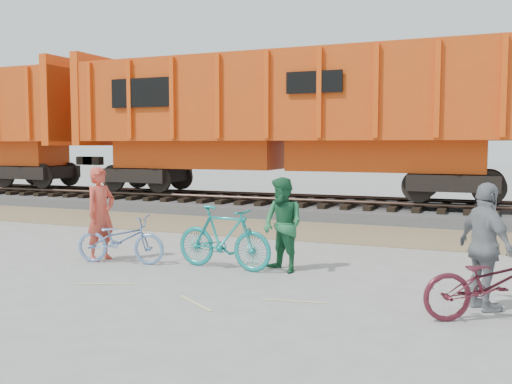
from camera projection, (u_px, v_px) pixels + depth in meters
ground at (187, 279)px, 9.06m from camera, size 120.00×120.00×0.00m
gravel_strip at (296, 230)px, 14.13m from camera, size 120.00×3.00×0.02m
ballast_bed at (332, 210)px, 17.34m from camera, size 120.00×4.00×0.30m
track at (333, 199)px, 17.31m from camera, size 120.00×2.60×0.24m
hopper_car_center at (285, 116)px, 17.69m from camera, size 14.00×3.13×4.65m
bicycle_blue at (121, 239)px, 10.21m from camera, size 1.72×0.87×0.87m
bicycle_teal at (224, 238)px, 9.73m from camera, size 1.84×0.66×1.08m
bicycle_maroon at (493, 282)px, 6.91m from camera, size 1.84×1.38×0.92m
person_solo at (101, 214)px, 10.46m from camera, size 0.51×0.69×1.72m
person_man at (283, 225)px, 9.52m from camera, size 0.96×0.89×1.59m
person_woman at (485, 247)px, 7.29m from camera, size 0.91×1.01×1.65m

